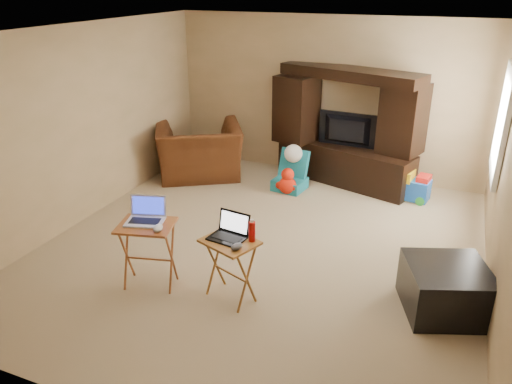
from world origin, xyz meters
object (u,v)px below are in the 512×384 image
at_px(recliner, 199,151).
at_px(child_rocker, 290,171).
at_px(entertainment_center, 347,128).
at_px(mouse_right, 237,247).
at_px(water_bottle, 252,232).
at_px(television, 346,131).
at_px(ottoman, 446,289).
at_px(tray_table_left, 149,255).
at_px(tray_table_right, 230,270).
at_px(mouse_left, 158,228).
at_px(laptop_left, 144,212).
at_px(laptop_right, 227,228).
at_px(push_toy, 409,185).
at_px(plush_toy, 288,181).

bearing_deg(recliner, child_rocker, 149.48).
bearing_deg(entertainment_center, mouse_right, -75.61).
bearing_deg(water_bottle, television, 88.00).
bearing_deg(ottoman, child_rocker, 135.87).
distance_m(television, tray_table_left, 3.81).
distance_m(ottoman, tray_table_right, 2.09).
relative_size(mouse_left, water_bottle, 0.71).
bearing_deg(laptop_left, water_bottle, -8.66).
relative_size(tray_table_left, water_bottle, 3.52).
bearing_deg(tray_table_right, laptop_left, -154.82).
xyz_separation_m(television, child_rocker, (-0.69, -0.57, -0.56)).
xyz_separation_m(recliner, child_rocker, (1.54, 0.03, -0.13)).
relative_size(tray_table_left, laptop_right, 2.07).
relative_size(entertainment_center, ottoman, 2.91).
bearing_deg(recliner, water_bottle, 95.41).
bearing_deg(entertainment_center, child_rocker, -120.85).
height_order(push_toy, laptop_right, laptop_right).
xyz_separation_m(tray_table_right, laptop_left, (-0.91, -0.07, 0.50)).
relative_size(child_rocker, ottoman, 0.80).
height_order(recliner, plush_toy, recliner).
bearing_deg(plush_toy, water_bottle, -78.35).
relative_size(television, laptop_left, 2.43).
xyz_separation_m(entertainment_center, laptop_right, (-0.36, -3.51, -0.11)).
bearing_deg(water_bottle, laptop_right, -165.96).
bearing_deg(television, tray_table_right, 88.82).
distance_m(tray_table_left, laptop_right, 0.95).
xyz_separation_m(tray_table_left, laptop_left, (-0.03, 0.03, 0.48)).
bearing_deg(tray_table_right, mouse_left, -145.36).
relative_size(television, mouse_left, 6.25).
bearing_deg(mouse_left, tray_table_left, 159.78).
distance_m(child_rocker, ottoman, 3.30).
bearing_deg(child_rocker, laptop_right, -75.88).
bearing_deg(mouse_left, push_toy, 59.02).
xyz_separation_m(push_toy, tray_table_right, (-1.35, -3.24, 0.11)).
relative_size(television, child_rocker, 1.51).
height_order(tray_table_left, tray_table_right, tray_table_left).
bearing_deg(water_bottle, tray_table_right, -158.20).
bearing_deg(laptop_left, tray_table_left, -61.54).
relative_size(plush_toy, mouse_left, 2.82).
xyz_separation_m(entertainment_center, water_bottle, (-0.12, -3.45, -0.13)).
relative_size(ottoman, tray_table_left, 1.05).
bearing_deg(push_toy, television, 176.23).
relative_size(push_toy, water_bottle, 2.92).
bearing_deg(tray_table_left, ottoman, 0.10).
bearing_deg(entertainment_center, plush_toy, -113.13).
bearing_deg(push_toy, laptop_right, -103.90).
relative_size(recliner, laptop_left, 3.52).
height_order(television, laptop_left, television).
xyz_separation_m(push_toy, laptop_left, (-2.27, -3.31, 0.61)).
distance_m(television, plush_toy, 1.19).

